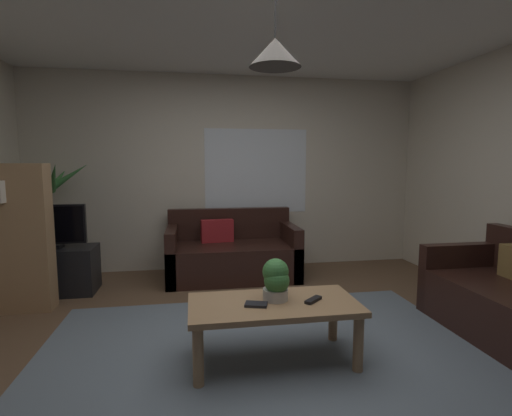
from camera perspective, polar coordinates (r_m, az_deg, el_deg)
name	(u,v)px	position (r m, az deg, el deg)	size (l,w,h in m)	color
floor	(263,354)	(3.03, 1.01, -21.05)	(5.09, 4.83, 0.02)	brown
rug	(268,367)	(2.85, 1.80, -22.65)	(3.31, 2.65, 0.01)	slate
wall_back	(229,173)	(5.10, -4.00, 5.21)	(5.21, 0.06, 2.54)	beige
window_pane	(256,171)	(5.12, 0.04, 5.54)	(1.37, 0.01, 1.11)	white
couch_under_window	(232,255)	(4.73, -3.61, -7.05)	(1.57, 0.83, 0.82)	black
coffee_table	(274,311)	(2.78, 2.66, -15.18)	(1.19, 0.58, 0.43)	#A87F56
book_on_table_0	(256,304)	(2.68, 0.02, -14.24)	(0.15, 0.09, 0.02)	black
remote_on_table_0	(313,300)	(2.79, 8.58, -13.45)	(0.05, 0.16, 0.02)	black
potted_plant_on_table	(276,279)	(2.75, 3.01, -10.58)	(0.19, 0.21, 0.30)	beige
tv_stand	(52,271)	(4.70, -28.20, -8.28)	(0.90, 0.44, 0.50)	black
tv	(49,226)	(4.58, -28.62, -2.41)	(0.74, 0.16, 0.47)	black
potted_palm_corner	(51,227)	(5.08, -28.36, -2.48)	(0.99, 0.73, 1.45)	#B77051
bookshelf_corner	(10,237)	(4.23, -32.97, -3.65)	(0.70, 0.31, 1.40)	#A87F56
pendant_lamp	(275,52)	(2.67, 2.88, 22.24)	(0.34, 0.34, 0.51)	black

